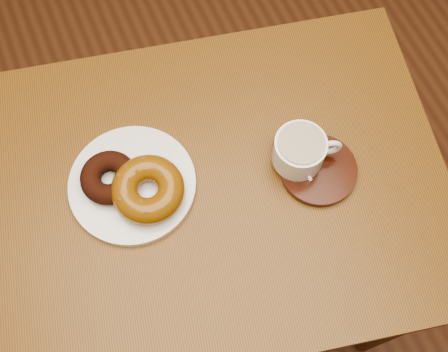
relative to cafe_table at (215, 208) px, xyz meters
name	(u,v)px	position (x,y,z in m)	size (l,w,h in m)	color
ground	(179,180)	(0.01, 0.35, -0.66)	(6.00, 6.00, 0.00)	brown
cafe_table	(215,208)	(0.00, 0.00, 0.00)	(0.94, 0.78, 0.78)	brown
donut_plate	(132,184)	(-0.13, 0.05, 0.13)	(0.22, 0.22, 0.01)	white
donut_cinnamon	(109,178)	(-0.16, 0.07, 0.16)	(0.10, 0.10, 0.04)	black
donut_caramel	(148,189)	(-0.11, 0.02, 0.16)	(0.16, 0.16, 0.05)	brown
saucer	(318,170)	(0.18, -0.05, 0.13)	(0.14, 0.14, 0.01)	black
coffee_cup	(300,150)	(0.16, -0.02, 0.17)	(0.12, 0.09, 0.06)	white
teaspoon	(283,149)	(0.14, 0.01, 0.14)	(0.04, 0.10, 0.01)	silver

